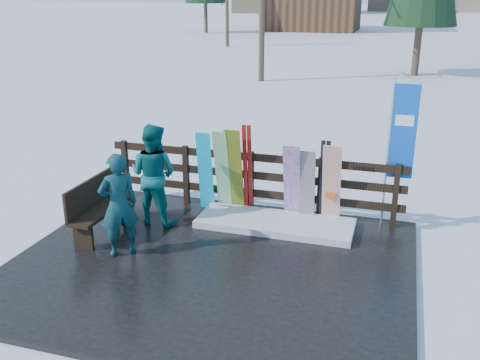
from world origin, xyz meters
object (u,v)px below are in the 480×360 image
(bench, at_px, (98,205))
(snowboard_1, at_px, (222,171))
(rental_flag, at_px, (400,137))
(snowboard_3, at_px, (292,182))
(snowboard_5, at_px, (331,185))
(snowboard_2, at_px, (235,171))
(snowboard_4, at_px, (307,186))
(person_back, at_px, (154,174))
(person_front, at_px, (119,205))
(snowboard_0, at_px, (205,171))

(bench, xyz_separation_m, snowboard_1, (1.70, 1.53, 0.28))
(bench, height_order, rental_flag, rental_flag)
(snowboard_3, bearing_deg, snowboard_5, 0.00)
(snowboard_2, relative_size, snowboard_4, 1.24)
(snowboard_2, height_order, snowboard_4, snowboard_2)
(bench, xyz_separation_m, snowboard_5, (3.70, 1.53, 0.23))
(bench, distance_m, snowboard_1, 2.31)
(snowboard_1, distance_m, person_back, 1.29)
(snowboard_4, relative_size, rental_flag, 0.52)
(snowboard_5, relative_size, rental_flag, 0.58)
(bench, xyz_separation_m, snowboard_2, (1.93, 1.53, 0.30))
(snowboard_2, relative_size, person_front, 1.01)
(snowboard_3, relative_size, snowboard_4, 1.09)
(bench, distance_m, snowboard_5, 4.01)
(person_back, bearing_deg, person_front, 96.94)
(snowboard_0, xyz_separation_m, snowboard_5, (2.34, 0.00, -0.02))
(bench, relative_size, snowboard_4, 1.12)
(bench, distance_m, snowboard_4, 3.62)
(snowboard_1, relative_size, person_front, 0.99)
(snowboard_3, distance_m, rental_flag, 1.98)
(snowboard_2, xyz_separation_m, person_front, (-1.20, -2.10, 0.01))
(rental_flag, bearing_deg, snowboard_2, -174.53)
(snowboard_1, xyz_separation_m, person_front, (-0.96, -2.10, 0.03))
(snowboard_0, bearing_deg, person_front, -106.59)
(snowboard_2, xyz_separation_m, snowboard_5, (1.77, 0.00, -0.08))
(bench, xyz_separation_m, snowboard_0, (1.36, 1.53, 0.25))
(snowboard_4, xyz_separation_m, person_front, (-2.54, -2.10, 0.16))
(snowboard_0, distance_m, snowboard_2, 0.57)
(snowboard_3, relative_size, rental_flag, 0.56)
(snowboard_2, bearing_deg, snowboard_5, 0.00)
(snowboard_0, bearing_deg, snowboard_2, -0.00)
(snowboard_3, bearing_deg, snowboard_0, 180.00)
(snowboard_1, distance_m, person_front, 2.31)
(snowboard_1, distance_m, rental_flag, 3.17)
(person_back, bearing_deg, snowboard_5, -159.09)
(bench, bearing_deg, snowboard_0, 48.45)
(rental_flag, bearing_deg, snowboard_0, -175.45)
(snowboard_1, bearing_deg, person_front, -114.65)
(person_back, bearing_deg, bench, 51.22)
(snowboard_0, relative_size, snowboard_3, 1.05)
(snowboard_4, bearing_deg, person_front, -140.46)
(snowboard_0, xyz_separation_m, snowboard_4, (1.92, 0.00, -0.09))
(snowboard_4, relative_size, person_back, 0.75)
(bench, bearing_deg, snowboard_5, 22.54)
(snowboard_0, relative_size, person_front, 0.93)
(snowboard_2, distance_m, person_front, 2.41)
(snowboard_2, bearing_deg, snowboard_4, 0.00)
(snowboard_2, distance_m, snowboard_5, 1.77)
(snowboard_4, bearing_deg, snowboard_3, -180.00)
(snowboard_1, xyz_separation_m, snowboard_2, (0.23, -0.00, 0.02))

